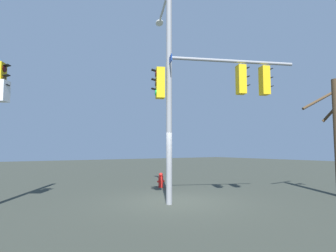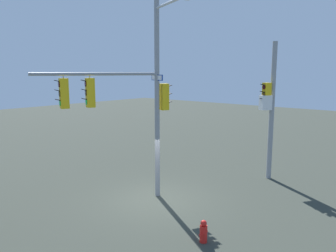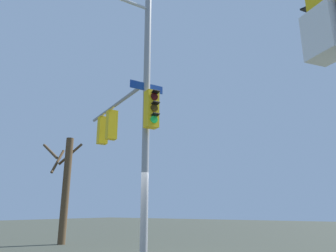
# 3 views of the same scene
# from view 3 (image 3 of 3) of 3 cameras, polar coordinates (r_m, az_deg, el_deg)

# --- Properties ---
(main_signal_pole_assembly) EXTENTS (5.12, 4.76, 8.22)m
(main_signal_pole_assembly) POSITION_cam_3_polar(r_m,az_deg,el_deg) (10.14, -7.70, 3.07)
(main_signal_pole_assembly) COLOR gray
(main_signal_pole_assembly) RESTS_ON ground
(bare_tree_behind_pole) EXTENTS (1.82, 1.96, 4.84)m
(bare_tree_behind_pole) POSITION_cam_3_polar(r_m,az_deg,el_deg) (15.38, -18.49, -10.31)
(bare_tree_behind_pole) COLOR #4C3925
(bare_tree_behind_pole) RESTS_ON ground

